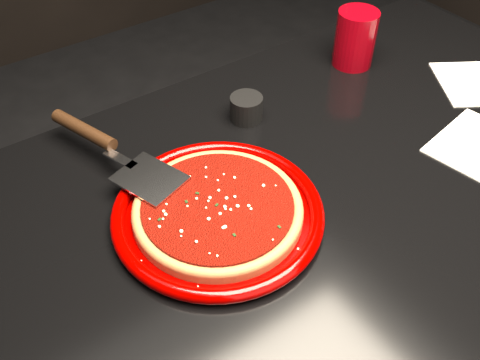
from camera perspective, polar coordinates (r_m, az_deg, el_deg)
name	(u,v)px	position (r m, az deg, el deg)	size (l,w,h in m)	color
table	(318,322)	(1.13, 8.27, -14.72)	(1.20, 0.80, 0.75)	black
plate	(218,213)	(0.77, -2.37, -3.50)	(0.31, 0.31, 0.02)	#700000
pizza_crust	(218,211)	(0.77, -2.38, -3.32)	(0.25, 0.25, 0.01)	brown
pizza_crust_rim	(218,208)	(0.76, -2.39, -3.01)	(0.25, 0.25, 0.02)	brown
pizza_sauce	(218,206)	(0.76, -2.40, -2.78)	(0.22, 0.22, 0.01)	#690D06
parmesan_dusting	(217,203)	(0.76, -2.42, -2.47)	(0.21, 0.21, 0.01)	#FEF3C6
basil_flecks	(218,203)	(0.76, -2.41, -2.51)	(0.19, 0.19, 0.00)	black
pizza_server	(115,150)	(0.85, -13.20, 3.15)	(0.09, 0.33, 0.02)	silver
cup	(355,38)	(1.10, 12.18, 14.55)	(0.08, 0.08, 0.11)	#8C030B
napkin_b	(476,83)	(1.14, 23.86, 9.43)	(0.14, 0.15, 0.00)	white
ramekin	(246,108)	(0.94, 0.68, 7.68)	(0.06, 0.06, 0.04)	black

